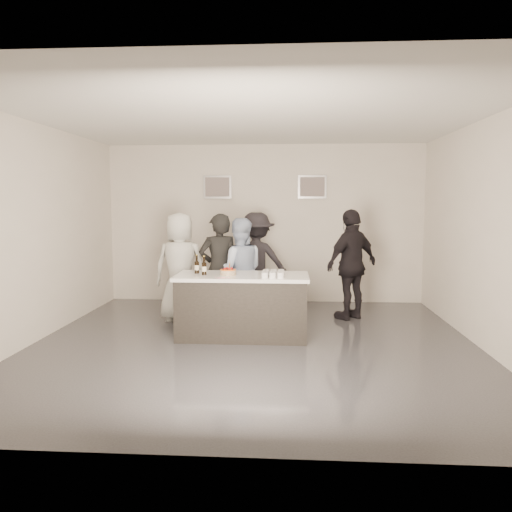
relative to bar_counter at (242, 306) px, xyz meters
name	(u,v)px	position (x,y,z in m)	size (l,w,h in m)	color
floor	(254,344)	(0.19, -0.36, -0.45)	(6.00, 6.00, 0.00)	#3D3D42
ceiling	(253,118)	(0.19, -0.36, 2.55)	(6.00, 6.00, 0.00)	white
wall_back	(265,224)	(0.19, 2.64, 1.05)	(6.00, 0.04, 3.00)	silver
wall_front	(224,260)	(0.19, -3.36, 1.05)	(6.00, 0.04, 3.00)	silver
wall_left	(34,233)	(-2.81, -0.36, 1.05)	(0.04, 6.00, 3.00)	silver
wall_right	(487,235)	(3.19, -0.36, 1.05)	(0.04, 6.00, 3.00)	silver
picture_left	(218,187)	(-0.71, 2.61, 1.75)	(0.54, 0.04, 0.44)	#B2B2B7
picture_right	(312,187)	(1.09, 2.61, 1.75)	(0.54, 0.04, 0.44)	#B2B2B7
bar_counter	(242,306)	(0.00, 0.00, 0.00)	(1.86, 0.86, 0.90)	white
cake	(228,272)	(-0.19, -0.04, 0.49)	(0.23, 0.23, 0.07)	orange
beer_bottle_a	(197,264)	(-0.66, 0.08, 0.58)	(0.07, 0.07, 0.26)	black
beer_bottle_b	(204,266)	(-0.53, -0.06, 0.58)	(0.07, 0.07, 0.26)	black
tumbler_cluster	(273,274)	(0.44, -0.15, 0.49)	(0.30, 0.40, 0.08)	orange
candles	(221,278)	(-0.25, -0.33, 0.45)	(0.24, 0.08, 0.01)	pink
person_main_black	(219,270)	(-0.43, 0.72, 0.42)	(0.63, 0.42, 1.74)	black
person_main_blue	(239,271)	(-0.13, 0.85, 0.38)	(0.81, 0.63, 1.67)	#B0C4E7
person_guest_left	(180,267)	(-1.09, 0.94, 0.43)	(0.86, 0.56, 1.75)	silver
person_guest_right	(352,264)	(1.68, 1.25, 0.45)	(1.06, 0.44, 1.80)	black
person_guest_back	(256,262)	(0.08, 1.81, 0.42)	(1.12, 0.64, 1.74)	black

